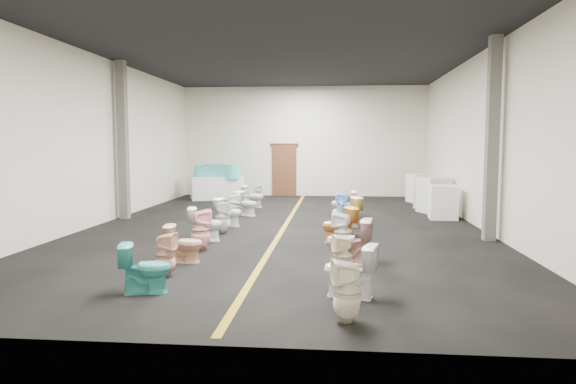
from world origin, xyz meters
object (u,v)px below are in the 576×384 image
object	(u,v)px
display_table	(217,188)
appliance_crate_d	(419,188)
appliance_crate_b	(434,195)
toilet_left_6	(228,212)
toilet_left_3	(201,230)
toilet_left_11	(258,194)
toilet_right_1	(350,271)
toilet_left_5	(223,217)
bathtub	(217,172)
toilet_left_2	(184,243)
toilet_right_0	(347,291)
toilet_right_5	(339,225)
toilet_right_4	(343,233)
toilet_right_9	(344,204)
appliance_crate_a	(443,202)
toilet_right_7	(346,212)
toilet_right_8	(343,207)
toilet_left_1	(166,255)
toilet_right_2	(343,256)
toilet_left_4	(205,224)
toilet_left_7	(233,207)
toilet_left_10	(253,196)
toilet_right_3	(349,241)
toilet_left_9	(245,200)
toilet_left_8	(246,203)
toilet_left_0	(146,268)
toilet_right_6	(346,218)

from	to	relation	value
display_table	appliance_crate_d	bearing A→B (deg)	-2.52
appliance_crate_b	toilet_left_6	distance (m)	6.70
toilet_left_3	toilet_left_11	size ratio (longest dim) A/B	1.19
appliance_crate_d	toilet_left_6	xyz separation A→B (m)	(-5.88, -6.07, -0.15)
appliance_crate_d	toilet_right_1	xyz separation A→B (m)	(-2.88, -12.11, -0.13)
toilet_left_5	toilet_left_3	bearing A→B (deg)	-174.69
bathtub	toilet_left_2	world-z (taller)	bathtub
toilet_right_0	toilet_right_5	bearing A→B (deg)	168.95
toilet_right_1	toilet_right_4	bearing A→B (deg)	-164.14
toilet_left_5	toilet_right_9	distance (m)	4.29
toilet_right_4	toilet_left_11	bearing A→B (deg)	-142.34
toilet_right_9	appliance_crate_a	bearing A→B (deg)	89.94
toilet_right_7	toilet_right_8	xyz separation A→B (m)	(-0.05, 0.98, 0.01)
display_table	toilet_left_1	world-z (taller)	display_table
toilet_right_8	toilet_right_2	bearing A→B (deg)	8.21
toilet_left_4	toilet_left_7	bearing A→B (deg)	-10.78
toilet_left_11	toilet_right_2	size ratio (longest dim) A/B	1.01
toilet_left_10	toilet_right_3	distance (m)	8.54
toilet_left_9	toilet_right_7	world-z (taller)	toilet_right_7
appliance_crate_a	toilet_right_3	size ratio (longest dim) A/B	1.16
appliance_crate_b	toilet_left_8	size ratio (longest dim) A/B	1.51
appliance_crate_d	toilet_right_1	bearing A→B (deg)	-103.36
toilet_right_5	toilet_left_0	bearing A→B (deg)	-59.50
toilet_left_4	toilet_left_1	bearing A→B (deg)	172.12
appliance_crate_b	toilet_left_8	world-z (taller)	appliance_crate_b
toilet_left_7	toilet_left_9	xyz separation A→B (m)	(-0.02, 2.12, -0.03)
bathtub	toilet_right_6	size ratio (longest dim) A/B	2.37
toilet_right_2	toilet_left_9	bearing A→B (deg)	-173.06
appliance_crate_d	toilet_left_3	size ratio (longest dim) A/B	1.23
toilet_right_6	toilet_right_8	size ratio (longest dim) A/B	0.96
display_table	toilet_right_3	xyz separation A→B (m)	(4.83, -10.44, -0.02)
appliance_crate_a	toilet_right_8	size ratio (longest dim) A/B	1.19
toilet_right_6	bathtub	bearing A→B (deg)	-167.03
toilet_right_7	toilet_right_8	size ratio (longest dim) A/B	0.98
toilet_left_1	toilet_right_7	size ratio (longest dim) A/B	0.91
appliance_crate_b	appliance_crate_a	bearing A→B (deg)	-90.00
appliance_crate_b	toilet_left_6	xyz separation A→B (m)	(-5.88, -3.20, -0.19)
toilet_left_9	toilet_right_1	xyz separation A→B (m)	(3.09, -9.06, 0.03)
toilet_right_8	toilet_left_8	bearing A→B (deg)	-99.18
toilet_right_0	toilet_right_6	xyz separation A→B (m)	(0.11, 6.05, 0.00)
toilet_left_11	toilet_right_7	xyz separation A→B (m)	(3.05, -4.87, 0.04)
toilet_left_1	toilet_left_11	xyz separation A→B (m)	(-0.03, 10.07, -0.00)
toilet_left_11	toilet_right_4	world-z (taller)	toilet_right_4
bathtub	appliance_crate_d	world-z (taller)	bathtub
appliance_crate_a	toilet_left_10	bearing A→B (deg)	160.04
toilet_left_7	toilet_right_4	distance (m)	4.97
toilet_left_0	toilet_right_7	distance (m)	6.83
appliance_crate_a	appliance_crate_d	distance (m)	4.25
toilet_left_9	toilet_right_5	xyz separation A→B (m)	(2.97, -5.01, 0.04)
toilet_right_4	appliance_crate_d	bearing A→B (deg)	179.69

